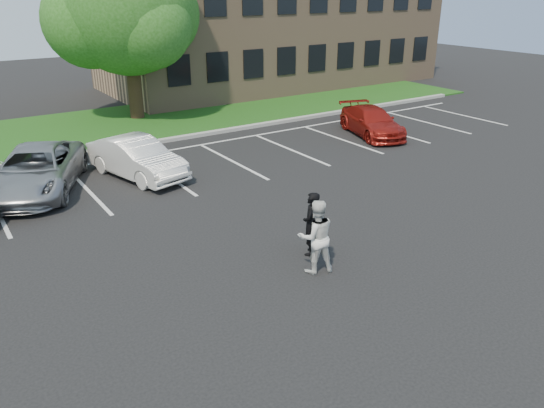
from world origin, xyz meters
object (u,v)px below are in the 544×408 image
object	(u,v)px
office_building	(272,20)
man_black_suit	(311,224)
tree	(128,8)
car_white_sedan	(137,158)
car_silver_minivan	(36,170)
man_white_shirt	(316,237)
car_red_compact	(372,122)

from	to	relation	value
office_building	man_black_suit	world-z (taller)	office_building
tree	man_black_suit	bearing A→B (deg)	-95.87
man_black_suit	car_white_sedan	world-z (taller)	man_black_suit
car_silver_minivan	car_white_sedan	bearing A→B (deg)	17.08
office_building	man_white_shirt	bearing A→B (deg)	-121.47
office_building	man_black_suit	distance (m)	25.76
tree	man_white_shirt	distance (m)	18.20
tree	car_red_compact	xyz separation A→B (m)	(7.64, -9.12, -4.73)
tree	man_white_shirt	size ratio (longest dim) A/B	4.81
office_building	car_silver_minivan	distance (m)	22.70
man_black_suit	car_silver_minivan	size ratio (longest dim) A/B	0.32
tree	man_white_shirt	bearing A→B (deg)	-97.08
man_white_shirt	car_silver_minivan	size ratio (longest dim) A/B	0.35
office_building	car_white_sedan	bearing A→B (deg)	-137.38
office_building	man_white_shirt	xyz separation A→B (m)	(-13.80, -22.55, -3.24)
car_silver_minivan	tree	bearing A→B (deg)	77.21
office_building	man_white_shirt	distance (m)	26.64
man_white_shirt	car_silver_minivan	world-z (taller)	man_white_shirt
car_red_compact	office_building	bearing A→B (deg)	91.67
man_white_shirt	car_white_sedan	distance (m)	8.92
car_silver_minivan	car_white_sedan	distance (m)	3.29
office_building	tree	xyz separation A→B (m)	(-11.63, -5.04, 1.19)
car_silver_minivan	car_white_sedan	size ratio (longest dim) A/B	1.23
man_black_suit	tree	bearing A→B (deg)	-136.72
car_silver_minivan	car_red_compact	world-z (taller)	car_silver_minivan
office_building	car_red_compact	world-z (taller)	office_building
office_building	car_red_compact	bearing A→B (deg)	-105.72
car_white_sedan	office_building	bearing A→B (deg)	28.01
car_white_sedan	car_red_compact	xyz separation A→B (m)	(10.91, -0.45, -0.08)
tree	man_black_suit	distance (m)	17.42
tree	car_white_sedan	bearing A→B (deg)	-110.67
tree	man_black_suit	size ratio (longest dim) A/B	5.27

